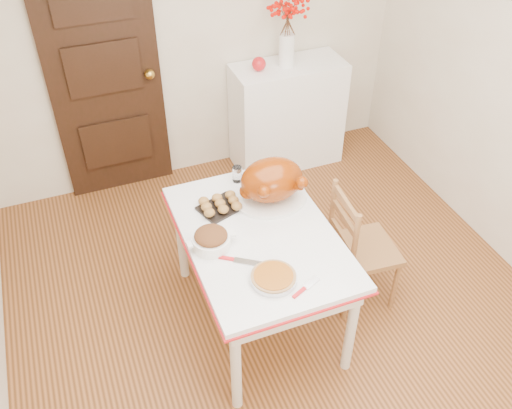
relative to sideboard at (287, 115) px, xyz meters
name	(u,v)px	position (x,y,z in m)	size (l,w,h in m)	color
floor	(290,329)	(-0.75, -1.78, -0.47)	(3.50, 4.00, 0.00)	#512B11
wall_back	(190,32)	(-0.75, 0.22, 0.78)	(3.50, 0.00, 2.50)	silver
door_back	(104,75)	(-1.45, 0.19, 0.56)	(0.85, 0.06, 2.06)	black
sideboard	(287,115)	(0.00, 0.00, 0.00)	(0.94, 0.42, 0.94)	white
kitchen_table	(259,278)	(-0.90, -1.61, -0.09)	(0.87, 1.27, 0.76)	white
chair_oak	(364,247)	(-0.19, -1.67, -0.02)	(0.40, 0.40, 0.91)	brown
berry_vase	(287,33)	(-0.03, 0.00, 0.75)	(0.29, 0.29, 0.55)	white
apple	(259,64)	(-0.27, 0.00, 0.53)	(0.11, 0.11, 0.11)	red
turkey_platter	(272,182)	(-0.72, -1.35, 0.43)	(0.46, 0.37, 0.29)	#833206
pumpkin_pie	(274,277)	(-0.97, -1.98, 0.31)	(0.25, 0.25, 0.05)	#994E10
stuffing_dish	(211,239)	(-1.20, -1.61, 0.34)	(0.28, 0.22, 0.11)	brown
rolls_tray	(220,204)	(-1.04, -1.31, 0.32)	(0.25, 0.20, 0.07)	#9B6937
pie_server	(306,287)	(-0.83, -2.09, 0.29)	(0.20, 0.06, 0.01)	silver
carving_knife	(240,261)	(-1.08, -1.78, 0.29)	(0.27, 0.06, 0.01)	silver
drinking_glass	(237,174)	(-0.85, -1.08, 0.34)	(0.06, 0.06, 0.11)	white
shaker_pair	(269,173)	(-0.65, -1.14, 0.34)	(0.09, 0.04, 0.09)	white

